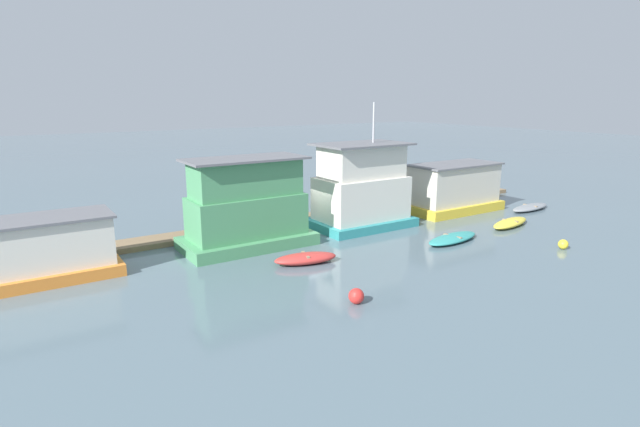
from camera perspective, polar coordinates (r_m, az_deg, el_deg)
ground_plane at (r=30.96m, az=-1.01°, el=-2.16°), size 200.00×200.00×0.00m
dock_walkway at (r=33.19m, az=-3.50°, el=-0.86°), size 42.40×1.95×0.30m
houseboat_orange at (r=26.14m, az=-28.80°, el=-3.63°), size 6.16×3.33×2.91m
houseboat_green at (r=27.85m, az=-8.36°, el=0.68°), size 7.24×3.76×4.99m
houseboat_teal at (r=32.00m, az=4.74°, el=2.78°), size 6.36×4.16×7.87m
houseboat_yellow at (r=37.72m, az=15.02°, el=2.79°), size 7.23×3.65×3.49m
dinghy_red at (r=25.22m, az=-1.66°, el=-5.15°), size 3.42×1.94×0.55m
dinghy_teal at (r=30.00m, az=14.92°, el=-2.76°), size 4.24×1.94×0.38m
dinghy_yellow at (r=34.64m, az=20.90°, el=-1.00°), size 4.08×1.96×0.44m
dinghy_grey at (r=40.12m, az=22.88°, el=0.65°), size 4.20×1.62×0.39m
mooring_post_far_right at (r=37.34m, az=9.62°, el=1.35°), size 0.31×0.31×1.29m
buoy_yellow at (r=30.66m, az=26.04°, el=-3.18°), size 0.54×0.54×0.54m
buoy_red at (r=20.59m, az=4.17°, el=-9.39°), size 0.65×0.65×0.65m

